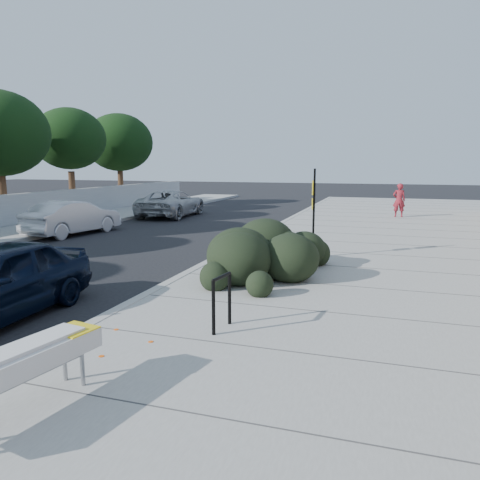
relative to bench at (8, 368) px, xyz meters
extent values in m
plane|color=black|center=(-1.00, 4.65, -0.70)|extent=(120.00, 120.00, 0.00)
cube|color=gray|center=(4.60, 9.65, -0.62)|extent=(11.20, 50.00, 0.15)
cube|color=#9E9E99|center=(-1.00, 9.65, -0.61)|extent=(0.22, 50.00, 0.17)
cube|color=#9E9E99|center=(-9.00, 9.65, -0.61)|extent=(0.22, 50.00, 0.17)
cylinder|color=#332114|center=(-13.50, 13.65, 0.50)|extent=(0.36, 0.36, 2.40)
cylinder|color=#332114|center=(-13.50, 18.65, 0.50)|extent=(0.36, 0.36, 2.40)
ellipsoid|color=black|center=(-13.50, 18.65, 3.50)|extent=(4.00, 4.00, 3.40)
cylinder|color=#332114|center=(-13.50, 23.65, 0.50)|extent=(0.36, 0.36, 2.40)
ellipsoid|color=black|center=(-13.50, 23.65, 3.50)|extent=(4.40, 4.40, 3.74)
cylinder|color=gray|center=(0.00, 0.88, -0.33)|extent=(0.05, 0.05, 0.44)
cylinder|color=gray|center=(0.30, 0.83, -0.33)|extent=(0.05, 0.05, 0.44)
cylinder|color=gray|center=(-0.15, 0.02, -0.15)|extent=(0.33, 1.73, 0.04)
cylinder|color=gray|center=(0.15, -0.03, -0.15)|extent=(0.33, 1.73, 0.04)
cube|color=#B2B2B2|center=(0.00, 0.00, 0.01)|extent=(0.84, 2.33, 0.24)
cube|color=yellow|center=(0.16, 0.89, 0.14)|extent=(0.54, 0.53, 0.02)
cylinder|color=black|center=(1.20, 2.94, -0.11)|extent=(0.06, 0.06, 0.88)
cylinder|color=black|center=(1.27, 3.50, -0.11)|extent=(0.06, 0.06, 0.88)
cylinder|color=black|center=(1.24, 3.22, 0.33)|extent=(0.13, 0.57, 0.06)
cube|color=black|center=(1.68, 9.65, 0.73)|extent=(0.07, 0.07, 2.55)
cube|color=yellow|center=(1.63, 9.64, 1.46)|extent=(0.08, 0.29, 0.41)
cube|color=yellow|center=(1.63, 9.64, 1.00)|extent=(0.07, 0.27, 0.31)
ellipsoid|color=black|center=(1.10, 7.15, 0.17)|extent=(3.30, 4.30, 1.44)
imported|color=#BCBDC1|center=(-8.39, 11.98, -0.01)|extent=(2.01, 4.34, 1.38)
imported|color=#ABAEB1|center=(-7.55, 19.17, 0.01)|extent=(2.65, 5.23, 1.42)
imported|color=maroon|center=(4.12, 21.31, 0.30)|extent=(0.67, 0.48, 1.70)
camera|label=1|loc=(3.81, -3.69, 2.15)|focal=35.00mm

